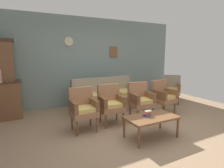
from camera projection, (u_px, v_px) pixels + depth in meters
The scene contains 11 objects.
ground_plane at pixel (135, 133), 3.76m from camera, with size 7.68×7.68×0.00m, color #997A5B.
wall_back_with_decor at pixel (88, 62), 5.83m from camera, with size 6.40×0.09×2.70m.
floral_couch at pixel (106, 98), 5.35m from camera, with size 1.90×0.82×0.90m.
armchair_row_middle at pixel (83, 107), 3.86m from camera, with size 0.53×0.50×0.90m.
armchair_near_cabinet at pixel (111, 102), 4.22m from camera, with size 0.57×0.54×0.90m.
armchair_by_doorway at pixel (140, 99), 4.55m from camera, with size 0.56×0.53×0.90m.
armchair_near_couch_end at pixel (163, 95), 4.93m from camera, with size 0.57×0.55×0.90m.
wingback_chair_by_fireplace at pixel (172, 88), 6.01m from camera, with size 0.71×0.71×0.90m.
coffee_table at pixel (151, 119), 3.53m from camera, with size 1.00×0.56×0.42m.
book_stack_on_table at pixel (147, 114), 3.54m from camera, with size 0.16×0.10×0.10m.
floor_vase_by_wall at pixel (165, 89), 6.90m from camera, with size 0.24×0.24×0.56m, color brown.
Camera 1 is at (-2.07, -2.92, 1.62)m, focal length 29.63 mm.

